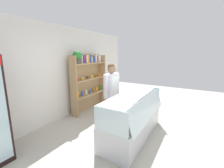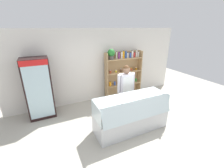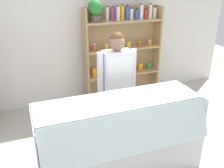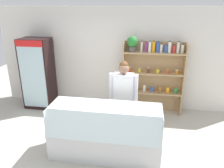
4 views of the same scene
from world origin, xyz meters
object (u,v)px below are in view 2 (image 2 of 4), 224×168
Objects in this scene: shelving_unit at (122,70)px; deli_display_case at (131,119)px; drinks_fridge at (39,89)px; shop_clerk at (126,87)px.

shelving_unit is 0.98× the size of deli_display_case.
drinks_fridge is at bearing -176.95° from shelving_unit.
drinks_fridge is at bearing 140.31° from deli_display_case.
shop_clerk reaches higher than deli_display_case.
shop_clerk is (0.25, 0.72, 0.68)m from deli_display_case.
deli_display_case is 1.02m from shop_clerk.
drinks_fridge is 2.70m from shop_clerk.
shop_clerk is at bearing -24.34° from drinks_fridge.
deli_display_case is (2.20, -1.83, -0.64)m from drinks_fridge.
shelving_unit is at bearing 67.91° from deli_display_case.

